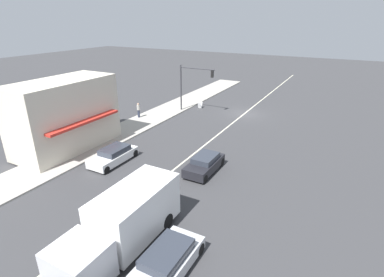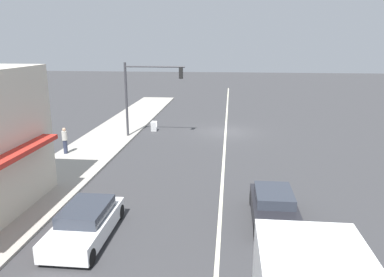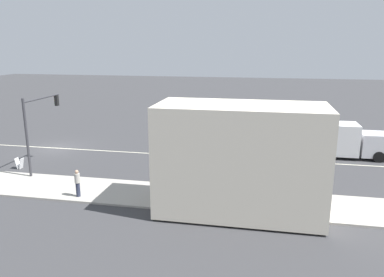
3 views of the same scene
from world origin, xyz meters
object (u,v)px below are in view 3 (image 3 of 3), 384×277
sedan_silver (337,142)px  van_white (248,172)px  sedan_dark (228,144)px  traffic_signal_main (37,120)px  pedestrian (78,183)px  delivery_truck (336,140)px  warning_aframe_sign (20,163)px

sedan_silver → van_white: size_ratio=1.08×
van_white → sedan_dark: sedan_dark is taller
van_white → traffic_signal_main: bearing=-85.8°
sedan_silver → pedestrian: bearing=-49.3°
traffic_signal_main → sedan_dark: traffic_signal_main is taller
pedestrian → sedan_dark: pedestrian is taller
delivery_truck → sedan_silver: bearing=167.7°
warning_aframe_sign → sedan_silver: sedan_silver is taller
pedestrian → van_white: pedestrian is taller
warning_aframe_sign → delivery_truck: 25.68m
traffic_signal_main → sedan_silver: traffic_signal_main is taller
pedestrian → delivery_truck: 21.25m
traffic_signal_main → sedan_dark: 15.91m
traffic_signal_main → warning_aframe_sign: size_ratio=6.69×
sedan_dark → pedestrian: bearing=-32.7°
traffic_signal_main → delivery_truck: traffic_signal_main is taller
traffic_signal_main → sedan_silver: 25.69m
traffic_signal_main → delivery_truck: 23.93m
traffic_signal_main → pedestrian: (4.18, 5.13, -2.87)m
sedan_dark → van_white: bearing=16.4°
delivery_truck → sedan_silver: delivery_truck is taller
pedestrian → van_white: size_ratio=0.41×
sedan_silver → delivery_truck: bearing=-12.3°
delivery_truck → sedan_silver: size_ratio=1.64×
warning_aframe_sign → van_white: size_ratio=0.20×
pedestrian → warning_aframe_sign: (-4.40, -7.16, -0.60)m
warning_aframe_sign → van_white: bearing=93.0°
delivery_truck → van_white: 10.10m
warning_aframe_sign → van_white: (-0.91, 17.31, 0.17)m
warning_aframe_sign → van_white: 17.33m
traffic_signal_main → delivery_truck: bearing=110.5°
pedestrian → sedan_silver: 23.47m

